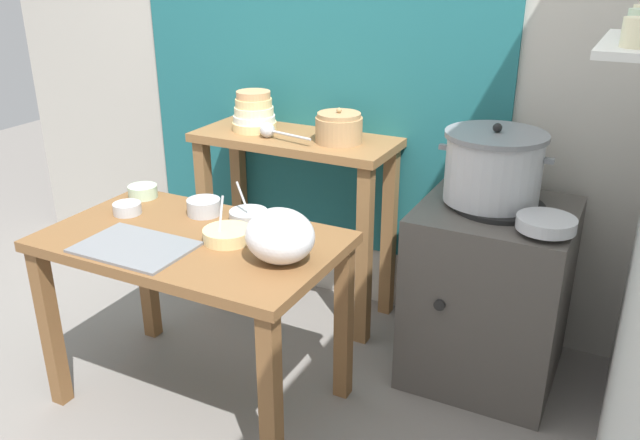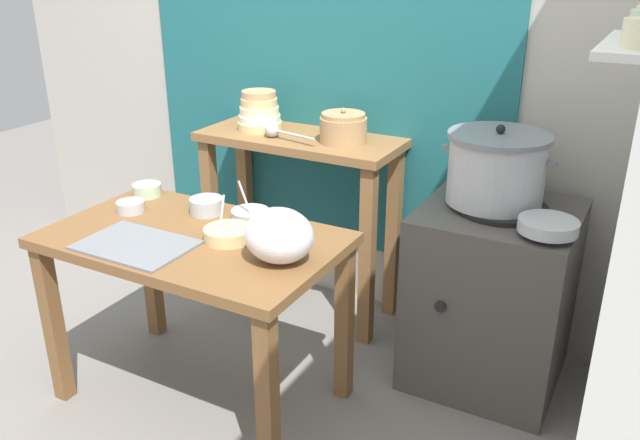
{
  "view_description": "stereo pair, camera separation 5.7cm",
  "coord_description": "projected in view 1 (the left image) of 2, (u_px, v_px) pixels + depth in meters",
  "views": [
    {
      "loc": [
        1.31,
        -1.76,
        1.71
      ],
      "look_at": [
        0.34,
        0.15,
        0.82
      ],
      "focal_mm": 36.83,
      "sensor_mm": 36.0,
      "label": 1
    },
    {
      "loc": [
        1.36,
        -1.73,
        1.71
      ],
      "look_at": [
        0.34,
        0.15,
        0.82
      ],
      "focal_mm": 36.83,
      "sensor_mm": 36.0,
      "label": 2
    }
  ],
  "objects": [
    {
      "name": "ground_plane",
      "position": [
        229.0,
        404.0,
        2.66
      ],
      "size": [
        9.0,
        9.0,
        0.0
      ],
      "primitive_type": "plane",
      "color": "gray"
    },
    {
      "name": "wall_back",
      "position": [
        364.0,
        43.0,
        3.02
      ],
      "size": [
        4.4,
        0.12,
        2.6
      ],
      "color": "#B2ADA3",
      "rests_on": "ground"
    },
    {
      "name": "prep_table",
      "position": [
        193.0,
        264.0,
        2.47
      ],
      "size": [
        1.1,
        0.66,
        0.72
      ],
      "color": "brown",
      "rests_on": "ground"
    },
    {
      "name": "back_shelf_table",
      "position": [
        295.0,
        181.0,
        3.14
      ],
      "size": [
        0.96,
        0.4,
        0.9
      ],
      "color": "olive",
      "rests_on": "ground"
    },
    {
      "name": "stove_block",
      "position": [
        489.0,
        292.0,
        2.73
      ],
      "size": [
        0.6,
        0.61,
        0.78
      ],
      "color": "#4C4742",
      "rests_on": "ground"
    },
    {
      "name": "steamer_pot",
      "position": [
        493.0,
        167.0,
        2.55
      ],
      "size": [
        0.44,
        0.39,
        0.31
      ],
      "color": "#B7BABF",
      "rests_on": "stove_block"
    },
    {
      "name": "clay_pot",
      "position": [
        339.0,
        128.0,
        2.93
      ],
      "size": [
        0.21,
        0.21,
        0.16
      ],
      "color": "tan",
      "rests_on": "back_shelf_table"
    },
    {
      "name": "bowl_stack_enamel",
      "position": [
        254.0,
        113.0,
        3.12
      ],
      "size": [
        0.21,
        0.21,
        0.19
      ],
      "color": "#E5C684",
      "rests_on": "back_shelf_table"
    },
    {
      "name": "ladle",
      "position": [
        269.0,
        131.0,
        3.0
      ],
      "size": [
        0.29,
        0.09,
        0.07
      ],
      "color": "#B7BABF",
      "rests_on": "back_shelf_table"
    },
    {
      "name": "serving_tray",
      "position": [
        135.0,
        247.0,
        2.33
      ],
      "size": [
        0.4,
        0.28,
        0.01
      ],
      "primitive_type": "cube",
      "color": "slate",
      "rests_on": "prep_table"
    },
    {
      "name": "plastic_bag",
      "position": [
        280.0,
        236.0,
        2.2
      ],
      "size": [
        0.24,
        0.22,
        0.19
      ],
      "primitive_type": "ellipsoid",
      "color": "white",
      "rests_on": "prep_table"
    },
    {
      "name": "wide_pan",
      "position": [
        546.0,
        223.0,
        2.33
      ],
      "size": [
        0.21,
        0.21,
        0.05
      ],
      "primitive_type": "cylinder",
      "color": "#B7BABF",
      "rests_on": "stove_block"
    },
    {
      "name": "prep_bowl_0",
      "position": [
        249.0,
        215.0,
        2.56
      ],
      "size": [
        0.15,
        0.15,
        0.16
      ],
      "color": "#B7BABF",
      "rests_on": "prep_table"
    },
    {
      "name": "prep_bowl_1",
      "position": [
        227.0,
        234.0,
        2.38
      ],
      "size": [
        0.18,
        0.18,
        0.16
      ],
      "color": "#E5C684",
      "rests_on": "prep_table"
    },
    {
      "name": "prep_bowl_2",
      "position": [
        127.0,
        208.0,
        2.63
      ],
      "size": [
        0.11,
        0.11,
        0.04
      ],
      "color": "#B7BABF",
      "rests_on": "prep_table"
    },
    {
      "name": "prep_bowl_3",
      "position": [
        143.0,
        191.0,
        2.8
      ],
      "size": [
        0.12,
        0.12,
        0.05
      ],
      "color": "#B7D1AD",
      "rests_on": "prep_table"
    },
    {
      "name": "prep_bowl_4",
      "position": [
        204.0,
        206.0,
        2.62
      ],
      "size": [
        0.13,
        0.13,
        0.06
      ],
      "color": "#B7BABF",
      "rests_on": "prep_table"
    }
  ]
}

